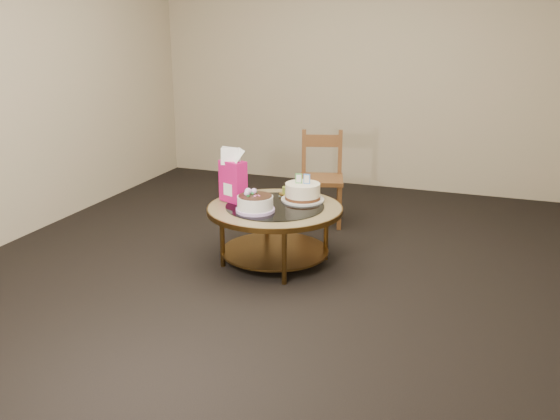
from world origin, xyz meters
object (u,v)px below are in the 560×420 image
(coffee_table, at_px, (275,216))
(decorated_cake, at_px, (255,204))
(cream_cake, at_px, (303,192))
(dining_chair, at_px, (321,177))
(gift_bag, at_px, (233,176))

(coffee_table, height_order, decorated_cake, decorated_cake)
(cream_cake, height_order, dining_chair, dining_chair)
(decorated_cake, bearing_deg, gift_bag, 144.35)
(coffee_table, distance_m, cream_cake, 0.29)
(decorated_cake, xyz_separation_m, dining_chair, (0.13, 1.24, -0.09))
(cream_cake, bearing_deg, coffee_table, -133.39)
(gift_bag, bearing_deg, dining_chair, 92.76)
(dining_chair, bearing_deg, decorated_cake, -112.17)
(coffee_table, relative_size, gift_bag, 2.50)
(dining_chair, bearing_deg, gift_bag, -126.14)
(decorated_cake, distance_m, dining_chair, 1.25)
(decorated_cake, xyz_separation_m, gift_bag, (-0.25, 0.18, 0.15))
(coffee_table, bearing_deg, decorated_cake, -116.41)
(coffee_table, relative_size, dining_chair, 1.23)
(decorated_cake, relative_size, cream_cake, 0.85)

